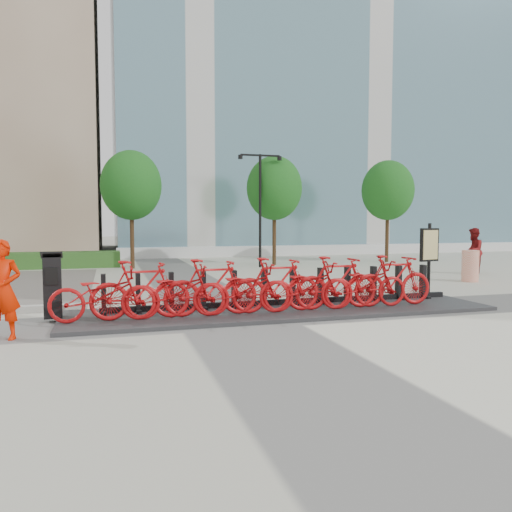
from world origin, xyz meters
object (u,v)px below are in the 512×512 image
object	(u,v)px
kiosk	(52,286)
construction_barrel	(470,266)
worker_red	(2,290)
pedestrian	(473,251)
map_sign	(429,248)
bike_0	(103,294)

from	to	relation	value
kiosk	construction_barrel	world-z (taller)	kiosk
worker_red	construction_barrel	size ratio (longest dim) A/B	1.63
worker_red	construction_barrel	bearing A→B (deg)	33.04
kiosk	worker_red	size ratio (longest dim) A/B	0.79
kiosk	pedestrian	distance (m)	15.66
kiosk	pedestrian	bearing A→B (deg)	15.99
pedestrian	map_sign	size ratio (longest dim) A/B	0.90
construction_barrel	map_sign	size ratio (longest dim) A/B	0.53
pedestrian	map_sign	distance (m)	6.85
bike_0	pedestrian	world-z (taller)	pedestrian
bike_0	map_sign	size ratio (longest dim) A/B	1.02
worker_red	pedestrian	bearing A→B (deg)	37.62
kiosk	map_sign	xyz separation A→B (m)	(9.54, 0.86, 0.59)
worker_red	pedestrian	xyz separation A→B (m)	(15.39, 6.71, 0.03)
worker_red	map_sign	bearing A→B (deg)	26.54
kiosk	map_sign	bearing A→B (deg)	1.32
worker_red	bike_0	bearing A→B (deg)	37.73
pedestrian	construction_barrel	xyz separation A→B (m)	(-1.82, -2.04, -0.36)
bike_0	pedestrian	xyz separation A→B (m)	(13.74, 5.99, 0.28)
bike_0	worker_red	distance (m)	1.82
pedestrian	construction_barrel	size ratio (longest dim) A/B	1.68
worker_red	map_sign	distance (m)	10.46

